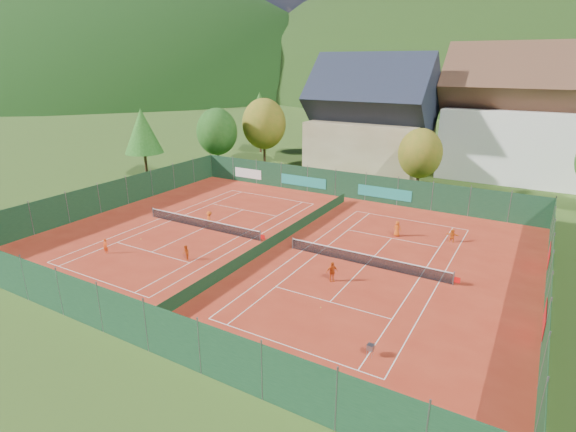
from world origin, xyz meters
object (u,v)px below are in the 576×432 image
(hotel_block_a, at_px, (529,122))
(player_left_far, at_px, (209,219))
(chalet, at_px, (371,124))
(player_left_near, at_px, (105,246))
(player_left_mid, at_px, (186,253))
(player_right_near, at_px, (332,272))
(player_right_far_a, at_px, (397,229))
(player_right_far_b, at_px, (452,236))
(ball_hopper, at_px, (371,347))

(hotel_block_a, relative_size, player_left_far, 14.23)
(chalet, bearing_deg, player_left_near, -101.79)
(hotel_block_a, xyz_separation_m, player_left_mid, (-20.47, -42.15, -6.77))
(hotel_block_a, relative_size, player_right_near, 14.56)
(hotel_block_a, bearing_deg, chalet, -162.47)
(player_left_mid, bearing_deg, hotel_block_a, 102.26)
(player_right_near, height_order, player_right_far_a, player_right_near)
(player_left_near, distance_m, player_right_near, 18.49)
(player_left_mid, relative_size, player_right_far_a, 0.86)
(hotel_block_a, distance_m, player_right_far_b, 28.85)
(player_right_near, bearing_deg, player_left_far, 113.87)
(player_right_near, bearing_deg, player_left_mid, 142.73)
(player_left_far, bearing_deg, player_left_near, 98.15)
(player_left_far, bearing_deg, player_right_far_a, -130.11)
(player_left_near, relative_size, player_left_mid, 1.01)
(ball_hopper, bearing_deg, player_left_mid, 165.53)
(player_left_far, bearing_deg, player_right_far_b, -132.01)
(player_right_near, bearing_deg, player_left_near, 145.21)
(chalet, height_order, player_left_near, chalet)
(ball_hopper, bearing_deg, player_right_far_a, 102.86)
(player_right_far_a, bearing_deg, ball_hopper, 99.37)
(player_right_far_a, bearing_deg, hotel_block_a, -108.57)
(chalet, xyz_separation_m, player_left_mid, (-1.47, -36.15, -6.01))
(hotel_block_a, relative_size, player_right_far_a, 15.22)
(hotel_block_a, bearing_deg, ball_hopper, -94.65)
(chalet, relative_size, hotel_block_a, 0.75)
(player_right_far_b, bearing_deg, player_left_mid, 35.86)
(player_left_near, xyz_separation_m, player_right_near, (17.89, 4.69, 0.12))
(hotel_block_a, height_order, player_left_far, hotel_block_a)
(chalet, height_order, player_right_far_a, chalet)
(ball_hopper, distance_m, player_left_mid, 17.24)
(player_right_far_b, bearing_deg, player_left_near, 30.96)
(chalet, xyz_separation_m, player_right_near, (9.87, -33.69, -5.88))
(player_left_far, xyz_separation_m, player_right_near, (14.62, -4.38, -0.02))
(player_left_mid, bearing_deg, player_right_far_a, 84.44)
(player_left_mid, distance_m, player_right_far_b, 22.35)
(player_right_near, relative_size, player_right_far_b, 1.25)
(player_left_near, height_order, player_left_mid, player_left_near)
(hotel_block_a, relative_size, player_left_mid, 17.61)
(ball_hopper, relative_size, player_right_near, 0.54)
(chalet, relative_size, ball_hopper, 20.25)
(player_left_near, bearing_deg, player_right_far_b, 29.84)
(player_left_mid, bearing_deg, player_left_far, 153.82)
(ball_hopper, relative_size, player_left_near, 0.65)
(hotel_block_a, height_order, player_right_far_a, hotel_block_a)
(player_left_near, xyz_separation_m, player_right_far_a, (19.23, 15.49, 0.09))
(player_left_near, bearing_deg, player_left_mid, 13.84)
(player_right_far_b, bearing_deg, player_right_near, 59.84)
(player_left_near, xyz_separation_m, player_left_far, (3.26, 9.06, 0.14))
(chalet, relative_size, player_left_mid, 13.21)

